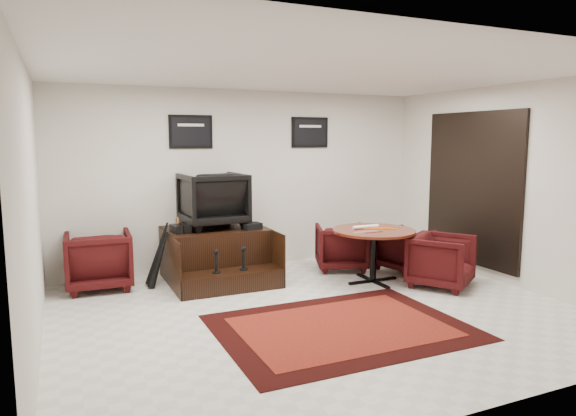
% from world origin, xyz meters
% --- Properties ---
extents(ground, '(6.00, 6.00, 0.00)m').
position_xyz_m(ground, '(0.00, 0.00, 0.00)').
color(ground, beige).
rests_on(ground, ground).
extents(room_shell, '(6.02, 5.02, 2.81)m').
position_xyz_m(room_shell, '(0.41, 0.12, 1.79)').
color(room_shell, silver).
rests_on(room_shell, ground).
extents(area_rug, '(2.68, 2.01, 0.01)m').
position_xyz_m(area_rug, '(-0.02, -0.57, 0.01)').
color(area_rug, black).
rests_on(area_rug, ground).
extents(shine_podium, '(1.45, 1.49, 0.75)m').
position_xyz_m(shine_podium, '(-0.70, 1.90, 0.34)').
color(shine_podium, black).
rests_on(shine_podium, ground).
extents(shine_chair, '(0.91, 0.86, 0.90)m').
position_xyz_m(shine_chair, '(-0.70, 2.05, 1.20)').
color(shine_chair, black).
rests_on(shine_chair, shine_podium).
extents(shoes_pair, '(0.26, 0.32, 0.11)m').
position_xyz_m(shoes_pair, '(-1.24, 1.83, 0.80)').
color(shoes_pair, black).
rests_on(shoes_pair, shine_podium).
extents(polish_kit, '(0.29, 0.22, 0.09)m').
position_xyz_m(polish_kit, '(-0.24, 1.66, 0.79)').
color(polish_kit, black).
rests_on(polish_kit, shine_podium).
extents(umbrella_black, '(0.30, 0.11, 0.81)m').
position_xyz_m(umbrella_black, '(-1.55, 1.79, 0.40)').
color(umbrella_black, black).
rests_on(umbrella_black, ground).
extents(umbrella_hooked, '(0.34, 0.13, 0.92)m').
position_xyz_m(umbrella_hooked, '(-1.53, 1.94, 0.46)').
color(umbrella_hooked, black).
rests_on(umbrella_hooked, ground).
extents(armchair_side, '(0.88, 0.83, 0.87)m').
position_xyz_m(armchair_side, '(-2.31, 2.10, 0.44)').
color(armchair_side, black).
rests_on(armchair_side, ground).
extents(meeting_table, '(1.17, 1.17, 0.77)m').
position_xyz_m(meeting_table, '(1.30, 0.82, 0.67)').
color(meeting_table, '#4C120A').
rests_on(meeting_table, ground).
extents(table_chair_back, '(0.97, 0.94, 0.78)m').
position_xyz_m(table_chair_back, '(1.26, 1.66, 0.39)').
color(table_chair_back, black).
rests_on(table_chair_back, ground).
extents(table_chair_window, '(0.81, 0.85, 0.73)m').
position_xyz_m(table_chair_window, '(2.12, 1.19, 0.37)').
color(table_chair_window, black).
rests_on(table_chair_window, ground).
extents(table_chair_corner, '(1.06, 1.04, 0.80)m').
position_xyz_m(table_chair_corner, '(2.03, 0.24, 0.40)').
color(table_chair_corner, black).
rests_on(table_chair_corner, ground).
extents(paper_roll, '(0.42, 0.05, 0.05)m').
position_xyz_m(paper_roll, '(1.24, 0.94, 0.79)').
color(paper_roll, white).
rests_on(paper_roll, meeting_table).
extents(table_clutter, '(0.57, 0.34, 0.01)m').
position_xyz_m(table_clutter, '(1.35, 0.82, 0.77)').
color(table_clutter, orange).
rests_on(table_clutter, meeting_table).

